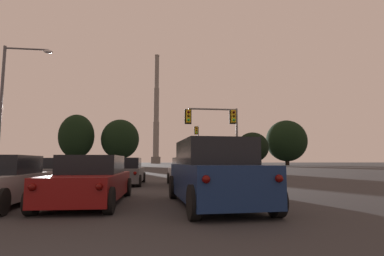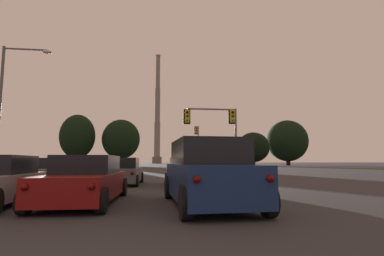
{
  "view_description": "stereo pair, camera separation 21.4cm",
  "coord_description": "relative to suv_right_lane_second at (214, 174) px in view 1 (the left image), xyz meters",
  "views": [
    {
      "loc": [
        1.52,
        -1.09,
        1.25
      ],
      "look_at": [
        7.16,
        40.92,
        5.97
      ],
      "focal_mm": 28.0,
      "sensor_mm": 36.0,
      "label": 1
    },
    {
      "loc": [
        1.73,
        -1.11,
        1.25
      ],
      "look_at": [
        7.16,
        40.92,
        5.97
      ],
      "focal_mm": 28.0,
      "sensor_mm": 36.0,
      "label": 2
    }
  ],
  "objects": [
    {
      "name": "suv_right_lane_second",
      "position": [
        0.0,
        0.0,
        0.0
      ],
      "size": [
        2.3,
        4.98,
        1.86
      ],
      "rotation": [
        0.0,
        0.0,
        0.04
      ],
      "color": "navy",
      "rests_on": "ground_plane"
    },
    {
      "name": "hatchback_center_lane_front",
      "position": [
        -3.14,
        8.19,
        -0.23
      ],
      "size": [
        2.05,
        4.16,
        1.44
      ],
      "rotation": [
        0.0,
        0.0,
        -0.04
      ],
      "color": "#4C4F54",
      "rests_on": "ground_plane"
    },
    {
      "name": "sedan_left_lane_front",
      "position": [
        -6.6,
        8.56,
        -0.23
      ],
      "size": [
        2.0,
        4.71,
        1.43
      ],
      "rotation": [
        0.0,
        0.0,
        0.0
      ],
      "color": "#4C4F54",
      "rests_on": "ground_plane"
    },
    {
      "name": "sedan_center_lane_second",
      "position": [
        -3.56,
        1.01,
        -0.23
      ],
      "size": [
        2.13,
        4.76,
        1.43
      ],
      "rotation": [
        0.0,
        0.0,
        -0.03
      ],
      "color": "maroon",
      "rests_on": "ground_plane"
    },
    {
      "name": "hatchback_right_lane_front",
      "position": [
        0.14,
        7.12,
        -0.23
      ],
      "size": [
        2.02,
        4.15,
        1.44
      ],
      "rotation": [
        0.0,
        0.0,
        0.03
      ],
      "color": "silver",
      "rests_on": "ground_plane"
    },
    {
      "name": "traffic_light_overhead_right",
      "position": [
        3.8,
        15.69,
        3.41
      ],
      "size": [
        4.58,
        0.5,
        5.67
      ],
      "color": "slate",
      "rests_on": "ground_plane"
    },
    {
      "name": "traffic_light_far_right",
      "position": [
        5.04,
        36.11,
        3.4
      ],
      "size": [
        0.78,
        0.5,
        6.59
      ],
      "color": "slate",
      "rests_on": "ground_plane"
    },
    {
      "name": "street_lamp",
      "position": [
        -11.71,
        13.59,
        4.81
      ],
      "size": [
        3.34,
        0.36,
        9.4
      ],
      "color": "#56565B",
      "rests_on": "ground_plane"
    },
    {
      "name": "smokestack",
      "position": [
        0.45,
        158.7,
        23.31
      ],
      "size": [
        5.26,
        5.26,
        61.9
      ],
      "color": "slate",
      "rests_on": "ground_plane"
    },
    {
      "name": "treeline_right_mid",
      "position": [
        -10.66,
        77.6,
        6.55
      ],
      "size": [
        10.53,
        9.48,
        13.02
      ],
      "color": "black",
      "rests_on": "ground_plane"
    },
    {
      "name": "treeline_far_left",
      "position": [
        39.63,
        79.4,
        6.67
      ],
      "size": [
        12.64,
        11.38,
        13.93
      ],
      "color": "black",
      "rests_on": "ground_plane"
    },
    {
      "name": "treeline_center_left",
      "position": [
        25.91,
        71.4,
        4.21
      ],
      "size": [
        8.88,
        7.99,
        9.23
      ],
      "color": "black",
      "rests_on": "ground_plane"
    },
    {
      "name": "treeline_center_right",
      "position": [
        -22.36,
        77.01,
        7.17
      ],
      "size": [
        9.49,
        8.54,
        14.12
      ],
      "color": "black",
      "rests_on": "ground_plane"
    }
  ]
}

